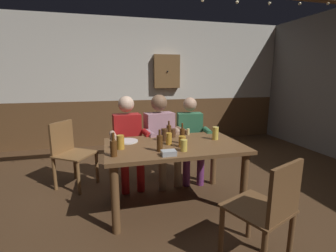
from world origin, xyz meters
TOP-DOWN VIEW (x-y plane):
  - ground_plane at (0.00, 0.00)m, footprint 7.84×7.84m
  - back_wall_upper at (0.00, 2.76)m, footprint 6.53×0.12m
  - back_wall_wainscot at (0.00, 2.76)m, footprint 6.53×0.12m
  - dining_table at (0.00, -0.02)m, footprint 1.51×0.92m
  - person_0 at (-0.45, 0.67)m, footprint 0.52×0.53m
  - person_1 at (0.01, 0.67)m, footprint 0.58×0.58m
  - person_2 at (0.44, 0.66)m, footprint 0.53×0.55m
  - chair_empty_near_right at (-1.21, 0.80)m, footprint 0.61×0.61m
  - chair_empty_near_left at (0.44, -1.09)m, footprint 0.57×0.57m
  - table_candle at (0.30, 0.36)m, footprint 0.04×0.04m
  - condiment_caddy at (-0.15, -0.38)m, footprint 0.14×0.10m
  - plate_0 at (-0.50, 0.21)m, footprint 0.25×0.25m
  - bottle_0 at (-0.66, -0.28)m, footprint 0.06×0.06m
  - bottle_1 at (-0.21, -0.23)m, footprint 0.06×0.06m
  - bottle_2 at (0.10, -0.01)m, footprint 0.06×0.06m
  - bottle_3 at (0.00, 0.20)m, footprint 0.06×0.06m
  - pint_glass_0 at (0.06, -0.14)m, footprint 0.08×0.08m
  - pint_glass_1 at (-0.06, -0.02)m, footprint 0.07×0.07m
  - pint_glass_2 at (0.53, 0.05)m, footprint 0.07×0.07m
  - pint_glass_3 at (0.03, -0.29)m, footprint 0.07×0.07m
  - pint_glass_4 at (-0.07, 0.14)m, footprint 0.08×0.08m
  - pint_glass_5 at (0.07, 0.30)m, footprint 0.08×0.08m
  - pint_glass_6 at (-0.59, -0.05)m, footprint 0.08×0.08m
  - wall_dart_cabinet at (0.59, 2.63)m, footprint 0.56×0.15m

SIDE VIEW (x-z plane):
  - ground_plane at x=0.00m, z-range 0.00..0.00m
  - chair_empty_near_right at x=-1.21m, z-range 0.04..0.92m
  - chair_empty_near_left at x=0.44m, z-range 0.04..0.92m
  - back_wall_wainscot at x=0.00m, z-range 0.00..0.96m
  - dining_table at x=0.00m, z-range 0.26..0.98m
  - person_2 at x=0.44m, z-range 0.05..1.23m
  - person_0 at x=-0.45m, z-range 0.06..1.27m
  - person_1 at x=0.01m, z-range 0.07..1.29m
  - plate_0 at x=-0.50m, z-range 0.73..0.74m
  - condiment_caddy at x=-0.15m, z-range 0.73..0.78m
  - table_candle at x=0.30m, z-range 0.73..0.81m
  - pint_glass_5 at x=0.07m, z-range 0.73..0.83m
  - pint_glass_3 at x=0.03m, z-range 0.73..0.84m
  - pint_glass_0 at x=0.06m, z-range 0.73..0.84m
  - pint_glass_1 at x=-0.06m, z-range 0.73..0.86m
  - pint_glass_6 at x=-0.59m, z-range 0.73..0.87m
  - pint_glass_4 at x=-0.07m, z-range 0.73..0.87m
  - pint_glass_2 at x=0.53m, z-range 0.73..0.88m
  - bottle_1 at x=-0.21m, z-range 0.70..0.93m
  - bottle_0 at x=-0.66m, z-range 0.70..0.93m
  - bottle_3 at x=0.00m, z-range 0.70..0.93m
  - bottle_2 at x=0.10m, z-range 0.70..0.93m
  - wall_dart_cabinet at x=0.59m, z-range 1.22..1.92m
  - back_wall_upper at x=0.00m, z-range 0.96..2.64m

